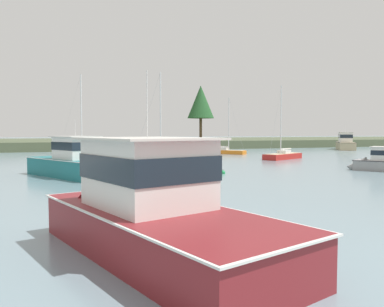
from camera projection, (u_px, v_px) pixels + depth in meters
The scene contains 11 objects.
far_shore_bank at pixel (105, 143), 91.95m from camera, with size 240.94×44.46×1.65m, color #4C563D.
cruiser_sand at pixel (345, 145), 76.91m from camera, with size 8.41×10.32×5.77m.
cruiser_teal at pixel (77, 168), 29.53m from camera, with size 7.07×10.33×5.36m.
cruiser_grey at pixel (384, 165), 34.61m from camera, with size 5.61×6.97×3.75m.
sailboat_wood at pixel (86, 152), 61.64m from camera, with size 9.22×7.75×13.26m.
cruiser_maroon at pixel (140, 222), 11.69m from camera, with size 6.15×10.72×6.42m.
sailboat_orange at pixel (226, 153), 61.20m from camera, with size 5.35×5.93×9.13m.
sailboat_red at pixel (283, 157), 49.66m from camera, with size 6.79×4.84×9.74m.
sailboat_skyblue at pixel (166, 160), 44.97m from camera, with size 7.68×3.81×10.71m.
mooring_buoy_green at pixel (223, 173), 32.37m from camera, with size 0.41×0.41×0.46m.
shore_tree_inland_b at pixel (201, 102), 94.47m from camera, with size 6.45×6.45×13.01m.
Camera 1 is at (-11.66, -5.70, 3.46)m, focal length 36.55 mm.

